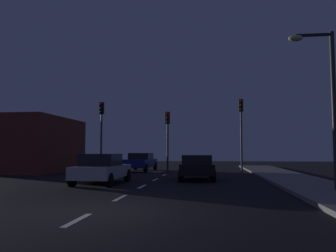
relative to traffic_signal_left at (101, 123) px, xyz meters
name	(u,v)px	position (x,y,z in m)	size (l,w,h in m)	color
ground_plane	(145,185)	(5.15, -9.30, -3.71)	(80.00, 80.00, 0.00)	black
sidewalk_curb_right	(312,186)	(12.65, -9.30, -3.63)	(3.00, 40.00, 0.15)	gray
lane_stripe_nearest	(77,220)	(5.15, -17.50, -3.71)	(0.16, 1.60, 0.01)	silver
lane_stripe_second	(120,198)	(5.15, -13.70, -3.71)	(0.16, 1.60, 0.01)	silver
lane_stripe_third	(142,186)	(5.15, -9.90, -3.71)	(0.16, 1.60, 0.01)	silver
lane_stripe_fourth	(155,180)	(5.15, -6.10, -3.71)	(0.16, 1.60, 0.01)	silver
lane_stripe_fifth	(164,175)	(5.15, -2.30, -3.71)	(0.16, 1.60, 0.01)	silver
traffic_signal_left	(101,123)	(0.00, 0.00, 0.00)	(0.32, 0.38, 5.33)	#4C4C51
traffic_signal_center	(168,130)	(5.09, 0.00, -0.52)	(0.32, 0.38, 4.52)	#2D2D30
traffic_signal_right	(241,122)	(10.48, 0.00, 0.03)	(0.32, 0.38, 5.38)	#4C4C51
car_stopped_ahead	(197,167)	(7.46, -5.98, -2.99)	(2.08, 3.92, 1.38)	black
car_adjacent_lane	(102,169)	(2.99, -9.02, -2.96)	(2.00, 4.19, 1.47)	silver
car_oncoming_far	(140,162)	(2.59, 2.25, -2.96)	(2.16, 4.67, 1.45)	navy
street_lamp_right	(326,94)	(12.67, -11.49, 0.10)	(1.73, 0.36, 6.24)	#2D2D30
storefront_left	(39,145)	(-5.04, 0.11, -1.62)	(4.38, 8.30, 4.18)	maroon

